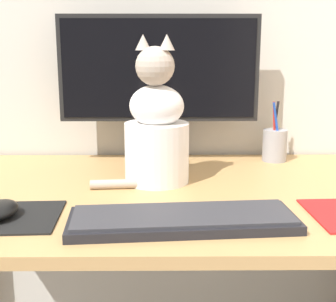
# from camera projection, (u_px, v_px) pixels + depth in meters

# --- Properties ---
(desk) EXTENTS (1.33, 0.73, 0.74)m
(desk) POSITION_uv_depth(u_px,v_px,m) (173.00, 227.00, 1.14)
(desk) COLOR tan
(desk) RESTS_ON ground_plane
(monitor) EXTENTS (0.57, 0.17, 0.42)m
(monitor) POSITION_uv_depth(u_px,v_px,m) (159.00, 78.00, 1.33)
(monitor) COLOR black
(monitor) RESTS_ON desk
(keyboard) EXTENTS (0.45, 0.18, 0.02)m
(keyboard) POSITION_uv_depth(u_px,v_px,m) (183.00, 219.00, 0.90)
(keyboard) COLOR black
(keyboard) RESTS_ON desk
(mousepad_left) EXTENTS (0.22, 0.19, 0.00)m
(mousepad_left) POSITION_uv_depth(u_px,v_px,m) (7.00, 217.00, 0.94)
(mousepad_left) COLOR black
(mousepad_left) RESTS_ON desk
(computer_mouse_left) EXTENTS (0.07, 0.10, 0.03)m
(computer_mouse_left) POSITION_uv_depth(u_px,v_px,m) (0.00, 210.00, 0.93)
(computer_mouse_left) COLOR black
(computer_mouse_left) RESTS_ON mousepad_left
(cat) EXTENTS (0.26, 0.20, 0.36)m
(cat) POSITION_uv_depth(u_px,v_px,m) (156.00, 129.00, 1.15)
(cat) COLOR white
(cat) RESTS_ON desk
(pen_cup) EXTENTS (0.07, 0.07, 0.18)m
(pen_cup) POSITION_uv_depth(u_px,v_px,m) (275.00, 145.00, 1.39)
(pen_cup) COLOR #99999E
(pen_cup) RESTS_ON desk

